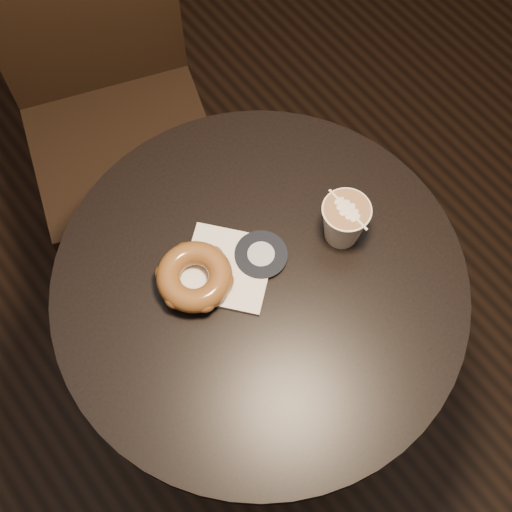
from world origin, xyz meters
The scene contains 5 objects.
cafe_table centered at (0.00, 0.00, 0.55)m, with size 0.70×0.70×0.75m.
chair centered at (0.06, 0.64, 0.58)m, with size 0.52×0.52×1.03m.
pastry_bag centered at (-0.03, 0.05, 0.75)m, with size 0.14×0.14×0.01m, color white.
doughnut centered at (-0.09, 0.06, 0.78)m, with size 0.13×0.13×0.04m, color brown.
latte_cup centered at (0.17, -0.01, 0.80)m, with size 0.08×0.08×0.09m, color white, non-canonical shape.
Camera 1 is at (-0.28, -0.36, 1.85)m, focal length 50.00 mm.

